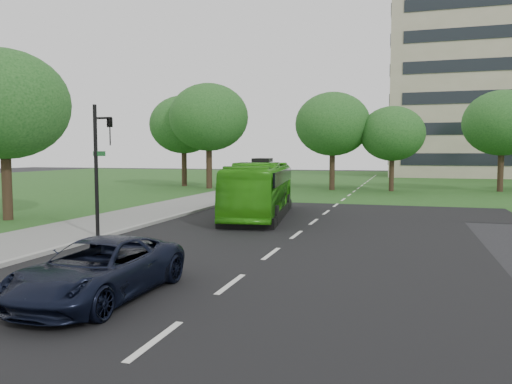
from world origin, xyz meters
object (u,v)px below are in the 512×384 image
tree_park_d (502,123)px  tree_park_f (184,125)px  tree_park_b (333,124)px  bus (260,190)px  tree_side_near (4,105)px  suv (99,269)px  traffic_light (100,161)px  tree_park_a (209,117)px  tree_park_c (392,134)px

tree_park_d → tree_park_f: 29.16m
tree_park_b → tree_park_d: 14.35m
tree_park_d → bus: size_ratio=0.85×
tree_side_near → suv: size_ratio=1.71×
tree_park_d → traffic_light: tree_park_d is taller
suv → tree_park_a: bearing=108.7°
tree_park_f → tree_park_d: bearing=2.6°
bus → tree_park_f: bearing=115.9°
suv → traffic_light: 8.55m
suv → traffic_light: bearing=124.3°
tree_park_f → traffic_light: 31.07m
tree_park_c → suv: 35.85m
tree_park_b → tree_park_f: 14.97m
tree_park_a → bus: size_ratio=0.95×
tree_park_b → tree_park_d: bearing=8.8°
tree_side_near → tree_park_d: bearing=45.2°
tree_side_near → tree_park_b: bearing=63.0°
tree_park_f → suv: bearing=-68.0°
bus → traffic_light: (-3.94, -8.45, 1.62)m
tree_park_d → tree_side_near: bearing=-134.8°
tree_park_a → bus: 21.85m
tree_side_near → traffic_light: size_ratio=1.62×
suv → tree_park_d: bearing=69.5°
traffic_light → bus: bearing=82.4°
tree_park_c → bus: (-6.17, -19.85, -3.57)m
tree_park_a → tree_side_near: tree_park_a is taller
tree_park_f → bus: size_ratio=0.88×
tree_park_b → suv: bearing=-90.6°
tree_park_b → bus: bearing=-92.9°
tree_side_near → bus: (11.64, 4.95, -4.28)m
bus → tree_park_b: bearing=79.2°
tree_park_c → tree_side_near: tree_side_near is taller
tree_park_c → tree_side_near: (-17.81, -24.80, 0.71)m
tree_park_c → tree_park_d: (9.01, 2.24, 0.89)m
tree_park_c → bus: tree_park_c is taller
tree_park_b → traffic_light: tree_park_b is taller
tree_park_a → tree_park_c: 16.65m
tree_park_d → suv: (-14.58, -37.39, -5.21)m
tree_park_b → bus: (-1.00, -19.90, -4.48)m
bus → suv: size_ratio=2.09×
tree_side_near → bus: bearing=23.0°
tree_park_c → traffic_light: 30.12m
tree_park_a → suv: tree_park_a is taller
tree_park_a → bus: bearing=-60.8°
suv → traffic_light: size_ratio=0.95×
tree_park_a → suv: (10.95, -33.82, -5.96)m
tree_side_near → tree_park_c: bearing=54.3°
tree_park_a → tree_park_c: bearing=4.6°
tree_park_c → traffic_light: tree_park_c is taller
tree_park_f → tree_side_near: 25.86m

